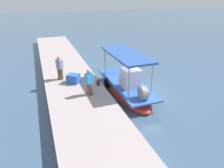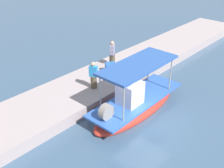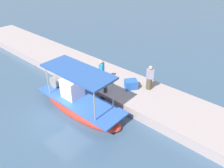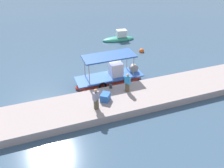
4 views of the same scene
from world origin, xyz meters
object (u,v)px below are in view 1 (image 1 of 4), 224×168
object	(u,v)px
fisherman_near_bollard	(60,69)
cargo_crate	(73,79)
main_fishing_boat	(126,87)
fisherman_by_crate	(89,83)
mooring_bollard	(98,82)

from	to	relation	value
fisherman_near_bollard	cargo_crate	xyz separation A→B (m)	(0.94, 0.73, -0.47)
main_fishing_boat	cargo_crate	size ratio (longest dim) A/B	8.07
fisherman_by_crate	cargo_crate	distance (m)	2.23
main_fishing_boat	mooring_bollard	distance (m)	1.90
mooring_bollard	cargo_crate	world-z (taller)	cargo_crate
main_fishing_boat	fisherman_near_bollard	bearing A→B (deg)	-121.80
fisherman_near_bollard	cargo_crate	size ratio (longest dim) A/B	2.15
fisherman_by_crate	mooring_bollard	bearing A→B (deg)	142.72
main_fishing_boat	cargo_crate	bearing A→B (deg)	-115.27
fisherman_by_crate	cargo_crate	bearing A→B (deg)	-163.80
fisherman_by_crate	mooring_bollard	distance (m)	1.55
mooring_bollard	main_fishing_boat	bearing A→B (deg)	71.79
mooring_bollard	cargo_crate	bearing A→B (deg)	-122.74
main_fishing_boat	fisherman_by_crate	world-z (taller)	main_fishing_boat
fisherman_by_crate	cargo_crate	size ratio (longest dim) A/B	2.05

